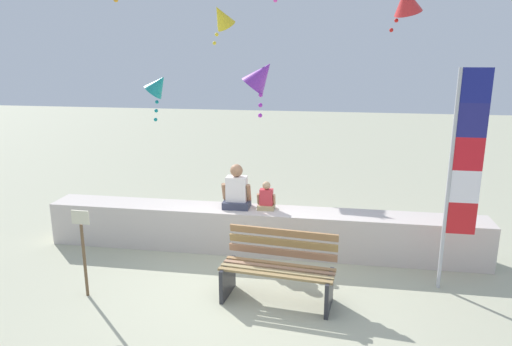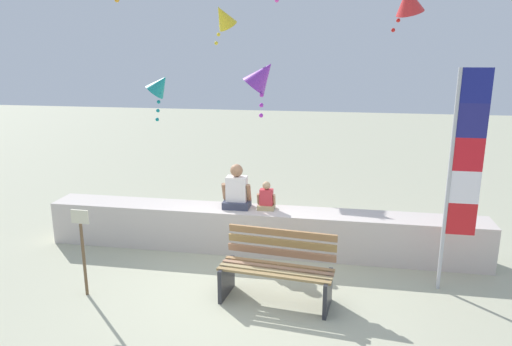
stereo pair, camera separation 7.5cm
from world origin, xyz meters
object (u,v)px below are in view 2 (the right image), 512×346
object	(u,v)px
person_child	(266,198)
sign_post	(83,245)
kite_teal	(160,85)
kite_purple	(262,75)
person_adult	(237,191)
flag_banner	(461,166)
kite_red	(409,1)
park_bench	(277,270)
kite_yellow	(223,17)

from	to	relation	value
person_child	sign_post	bearing A→B (deg)	-138.74
kite_teal	kite_purple	size ratio (longest dim) A/B	0.94
person_adult	kite_teal	world-z (taller)	kite_teal
person_adult	flag_banner	distance (m)	3.33
kite_purple	kite_red	size ratio (longest dim) A/B	1.26
flag_banner	sign_post	xyz separation A→B (m)	(-4.77, -0.99, -1.02)
park_bench	kite_purple	distance (m)	4.29
park_bench	kite_red	size ratio (longest dim) A/B	1.67
person_adult	person_child	distance (m)	0.49
person_child	kite_yellow	bearing A→B (deg)	114.30
flag_banner	kite_yellow	distance (m)	6.14
flag_banner	sign_post	size ratio (longest dim) A/B	2.49
person_child	flag_banner	xyz separation A→B (m)	(2.64, -0.87, 0.85)
park_bench	sign_post	world-z (taller)	sign_post
person_adult	kite_purple	xyz separation A→B (m)	(0.08, 2.01, 1.72)
flag_banner	kite_teal	distance (m)	6.78
park_bench	sign_post	distance (m)	2.55
person_child	flag_banner	bearing A→B (deg)	-18.31
flag_banner	person_adult	bearing A→B (deg)	164.37
kite_teal	park_bench	bearing A→B (deg)	-54.57
flag_banner	sign_post	distance (m)	4.98
park_bench	kite_yellow	distance (m)	6.12
sign_post	kite_teal	bearing A→B (deg)	98.56
person_child	sign_post	size ratio (longest dim) A/B	0.38
kite_teal	kite_purple	xyz separation A→B (m)	(2.46, -1.01, 0.28)
flag_banner	person_child	bearing A→B (deg)	161.69
kite_teal	sign_post	size ratio (longest dim) A/B	0.90
kite_yellow	kite_purple	distance (m)	1.95
person_child	park_bench	bearing A→B (deg)	-76.13
kite_yellow	sign_post	world-z (taller)	kite_yellow
park_bench	sign_post	xyz separation A→B (m)	(-2.51, -0.33, 0.30)
park_bench	flag_banner	size ratio (longest dim) A/B	0.51
flag_banner	kite_yellow	world-z (taller)	kite_yellow
sign_post	kite_yellow	bearing A→B (deg)	82.23
person_child	kite_red	xyz separation A→B (m)	(2.31, 2.91, 3.22)
park_bench	kite_red	distance (m)	6.09
kite_teal	sign_post	xyz separation A→B (m)	(0.73, -4.88, -1.71)
kite_yellow	sign_post	size ratio (longest dim) A/B	0.75
kite_yellow	kite_teal	distance (m)	2.03
flag_banner	kite_red	world-z (taller)	kite_red
kite_purple	kite_red	xyz separation A→B (m)	(2.71, 0.90, 1.40)
person_adult	kite_teal	size ratio (longest dim) A/B	0.67
kite_teal	kite_red	bearing A→B (deg)	-1.16
sign_post	flag_banner	bearing A→B (deg)	11.73
sign_post	person_adult	bearing A→B (deg)	48.58
park_bench	kite_purple	bearing A→B (deg)	102.38
park_bench	kite_teal	xyz separation A→B (m)	(-3.24, 4.56, 2.01)
kite_purple	kite_red	world-z (taller)	kite_red
kite_yellow	kite_teal	bearing A→B (deg)	-173.31
park_bench	kite_teal	size ratio (longest dim) A/B	1.41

